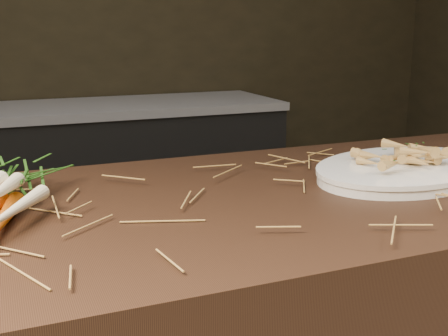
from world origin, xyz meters
The scene contains 5 objects.
back_counter centered at (0.30, 2.18, 0.42)m, with size 1.82×0.62×0.84m.
straw_bedding centered at (0.00, 0.30, 0.91)m, with size 1.40×0.60×0.02m, color olive, non-canonical shape.
root_veg_bunch centered at (-0.17, 0.39, 0.94)m, with size 0.25×0.45×0.08m.
serving_platter centered at (0.61, 0.30, 0.91)m, with size 0.43×0.29×0.02m, color white, non-canonical shape.
roasted_veg_heap centered at (0.61, 0.30, 0.95)m, with size 0.21×0.15×0.05m, color #BE8A46, non-canonical shape.
Camera 1 is at (-0.17, -0.61, 1.20)m, focal length 45.00 mm.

